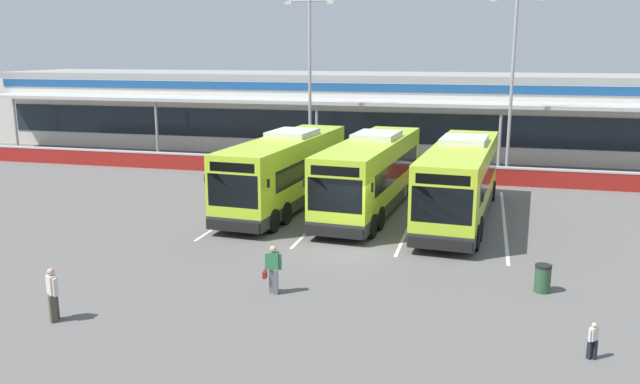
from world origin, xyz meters
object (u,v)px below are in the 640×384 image
at_px(coach_bus_leftmost, 286,172).
at_px(litter_bin, 543,278).
at_px(pedestrian_with_handbag, 273,268).
at_px(pedestrian_in_dark_coat, 53,293).
at_px(coach_bus_centre, 460,182).
at_px(coach_bus_left_centre, 371,175).
at_px(lamp_post_centre, 512,75).
at_px(pedestrian_child, 593,339).
at_px(lamp_post_west, 310,74).

relative_size(coach_bus_leftmost, litter_bin, 13.23).
bearing_deg(pedestrian_with_handbag, pedestrian_in_dark_coat, -146.40).
bearing_deg(coach_bus_leftmost, coach_bus_centre, -2.97).
xyz_separation_m(coach_bus_left_centre, litter_bin, (7.37, -9.46, -1.32)).
distance_m(pedestrian_with_handbag, pedestrian_in_dark_coat, 6.64).
bearing_deg(pedestrian_with_handbag, litter_bin, 15.19).
bearing_deg(coach_bus_left_centre, lamp_post_centre, 58.01).
xyz_separation_m(pedestrian_child, lamp_post_centre, (-1.47, 24.93, 5.75)).
xyz_separation_m(coach_bus_centre, lamp_post_west, (-10.23, 11.00, 4.50)).
xyz_separation_m(coach_bus_left_centre, pedestrian_with_handbag, (-1.17, -11.78, -0.93)).
relative_size(pedestrian_child, litter_bin, 1.08).
bearing_deg(litter_bin, pedestrian_with_handbag, -164.81).
bearing_deg(coach_bus_left_centre, pedestrian_child, -59.72).
distance_m(coach_bus_leftmost, pedestrian_with_handbag, 12.01).
bearing_deg(coach_bus_centre, pedestrian_child, -73.67).
height_order(coach_bus_left_centre, lamp_post_centre, lamp_post_centre).
bearing_deg(coach_bus_left_centre, pedestrian_with_handbag, -95.65).
bearing_deg(coach_bus_leftmost, pedestrian_child, -47.88).
relative_size(coach_bus_leftmost, coach_bus_centre, 1.00).
xyz_separation_m(coach_bus_centre, pedestrian_in_dark_coat, (-10.99, -14.78, -0.91)).
bearing_deg(pedestrian_with_handbag, lamp_post_west, 102.17).
distance_m(coach_bus_left_centre, lamp_post_centre, 13.54).
bearing_deg(coach_bus_centre, coach_bus_left_centre, 171.09).
height_order(coach_bus_centre, pedestrian_in_dark_coat, coach_bus_centre).
bearing_deg(coach_bus_leftmost, lamp_post_centre, 44.95).
xyz_separation_m(coach_bus_leftmost, pedestrian_child, (12.54, -13.87, -1.24)).
height_order(lamp_post_centre, litter_bin, lamp_post_centre).
bearing_deg(lamp_post_west, coach_bus_centre, -47.08).
bearing_deg(lamp_post_centre, pedestrian_in_dark_coat, -117.11).
relative_size(coach_bus_leftmost, lamp_post_centre, 1.12).
height_order(coach_bus_left_centre, litter_bin, coach_bus_left_centre).
distance_m(pedestrian_child, litter_bin, 4.72).
bearing_deg(coach_bus_left_centre, litter_bin, -52.09).
distance_m(coach_bus_left_centre, coach_bus_centre, 4.35).
height_order(coach_bus_leftmost, litter_bin, coach_bus_leftmost).
bearing_deg(lamp_post_centre, pedestrian_child, -86.63).
xyz_separation_m(pedestrian_child, litter_bin, (-0.86, 4.64, -0.07)).
bearing_deg(coach_bus_centre, lamp_post_centre, 77.90).
bearing_deg(pedestrian_child, lamp_post_centre, 93.37).
bearing_deg(pedestrian_child, pedestrian_with_handbag, 166.12).
bearing_deg(lamp_post_west, pedestrian_child, -59.89).
distance_m(pedestrian_with_handbag, litter_bin, 8.85).
distance_m(coach_bus_leftmost, pedestrian_child, 18.74).
distance_m(lamp_post_west, lamp_post_centre, 12.71).
relative_size(coach_bus_left_centre, pedestrian_child, 12.25).
bearing_deg(lamp_post_centre, lamp_post_west, -177.75).
relative_size(lamp_post_west, lamp_post_centre, 1.00).
relative_size(pedestrian_with_handbag, pedestrian_in_dark_coat, 1.00).
height_order(coach_bus_left_centre, pedestrian_with_handbag, coach_bus_left_centre).
height_order(coach_bus_left_centre, pedestrian_in_dark_coat, coach_bus_left_centre).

